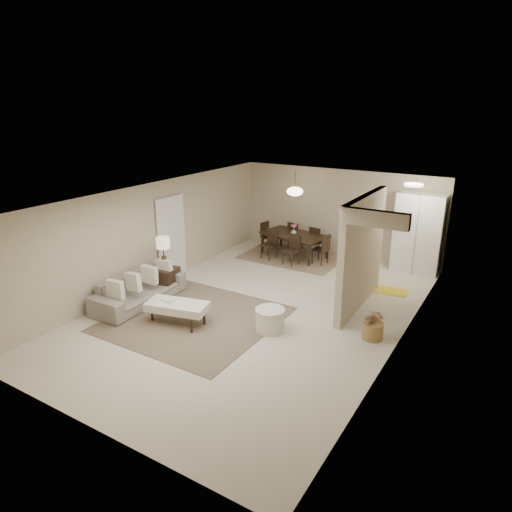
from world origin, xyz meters
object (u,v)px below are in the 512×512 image
Objects in this scene: pantry_cabinet at (418,234)px; wicker_basket at (373,331)px; sofa at (139,289)px; round_pouf at (270,320)px; dining_table at (293,245)px; ottoman_bench at (177,307)px; side_table at (165,280)px.

pantry_cabinet is 5.35× the size of wicker_basket.
sofa is at bearing -167.31° from wicker_basket.
sofa is 5.11m from wicker_basket.
dining_table is at bearing 111.14° from round_pouf.
round_pouf is (1.78, 0.69, -0.13)m from ottoman_bench.
dining_table is at bearing 70.01° from side_table.
side_table is 3.12m from round_pouf.
side_table is at bearing -4.85° from sofa.
dining_table reaches higher than round_pouf.
wicker_basket is 5.02m from dining_table.
pantry_cabinet is 1.10× the size of dining_table.
wicker_basket is at bearing 21.66° from round_pouf.
round_pouf is (-1.66, -4.88, -0.82)m from pantry_cabinet.
ottoman_bench is 2.28× the size of round_pouf.
dining_table is at bearing -170.45° from pantry_cabinet.
dining_table is (-3.51, 3.59, 0.17)m from wicker_basket.
pantry_cabinet is 1.56× the size of ottoman_bench.
sofa is at bearing 153.94° from ottoman_bench.
wicker_basket is at bearing -78.60° from sofa.
pantry_cabinet is 7.17m from sofa.
dining_table is (1.42, 3.91, 0.04)m from side_table.
side_table is (-4.75, -4.47, -0.76)m from pantry_cabinet.
ottoman_bench reaches higher than wicker_basket.
sofa is 3.84× the size of round_pouf.
wicker_basket is at bearing -34.44° from dining_table.
wicker_basket is (1.84, 0.73, -0.06)m from round_pouf.
pantry_cabinet is at bearing 43.25° from side_table.
pantry_cabinet is at bearing 44.68° from ottoman_bench.
round_pouf is 4.63m from dining_table.
pantry_cabinet is 6.58m from ottoman_bench.
wicker_basket is (0.18, -4.15, -0.88)m from pantry_cabinet.
side_table reaches higher than wicker_basket.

